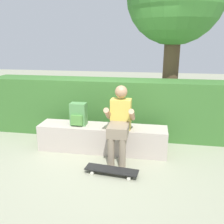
# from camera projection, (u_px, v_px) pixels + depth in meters

# --- Properties ---
(ground_plane) EXTENTS (24.00, 24.00, 0.00)m
(ground_plane) POSITION_uv_depth(u_px,v_px,m) (98.00, 160.00, 4.03)
(ground_plane) COLOR gray
(bench_main) EXTENTS (2.29, 0.46, 0.47)m
(bench_main) POSITION_uv_depth(u_px,v_px,m) (102.00, 138.00, 4.33)
(bench_main) COLOR #B1A499
(bench_main) RESTS_ON ground
(person_skater) EXTENTS (0.49, 0.62, 1.22)m
(person_skater) POSITION_uv_depth(u_px,v_px,m) (120.00, 120.00, 3.95)
(person_skater) COLOR gold
(person_skater) RESTS_ON ground
(skateboard_near_person) EXTENTS (0.82, 0.28, 0.09)m
(skateboard_near_person) POSITION_uv_depth(u_px,v_px,m) (112.00, 170.00, 3.58)
(skateboard_near_person) COLOR black
(skateboard_near_person) RESTS_ON ground
(backpack_on_bench) EXTENTS (0.28, 0.23, 0.40)m
(backpack_on_bench) POSITION_uv_depth(u_px,v_px,m) (78.00, 114.00, 4.27)
(backpack_on_bench) COLOR #51894C
(backpack_on_bench) RESTS_ON bench_main
(hedge_row) EXTENTS (4.83, 0.67, 1.17)m
(hedge_row) POSITION_uv_depth(u_px,v_px,m) (104.00, 107.00, 5.07)
(hedge_row) COLOR #386B2C
(hedge_row) RESTS_ON ground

